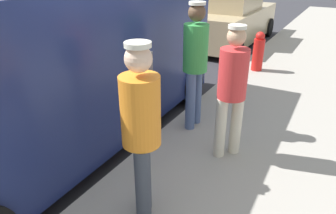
{
  "coord_description": "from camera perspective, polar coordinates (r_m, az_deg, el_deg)",
  "views": [
    {
      "loc": [
        3.1,
        -2.83,
        2.42
      ],
      "look_at": [
        1.65,
        -0.3,
        1.05
      ],
      "focal_mm": 33.68,
      "sensor_mm": 36.0,
      "label": 1
    }
  ],
  "objects": [
    {
      "name": "ground_plane",
      "position": [
        4.85,
        -15.42,
        -5.8
      ],
      "size": [
        80.0,
        80.0,
        0.0
      ],
      "primitive_type": "plane",
      "color": "#2D2D33"
    },
    {
      "name": "parking_meter_near",
      "position": [
        3.32,
        -4.51,
        3.15
      ],
      "size": [
        0.14,
        0.18,
        1.52
      ],
      "color": "gray",
      "rests_on": "sidewalk_slab"
    },
    {
      "name": "pedestrian_in_orange",
      "position": [
        2.69,
        -4.89,
        -3.61
      ],
      "size": [
        0.34,
        0.34,
        1.71
      ],
      "color": "#383D47",
      "rests_on": "sidewalk_slab"
    },
    {
      "name": "pedestrian_in_green",
      "position": [
        4.39,
        4.94,
        8.69
      ],
      "size": [
        0.34,
        0.36,
        1.78
      ],
      "color": "#4C608C",
      "rests_on": "sidewalk_slab"
    },
    {
      "name": "pedestrian_in_red",
      "position": [
        3.76,
        11.51,
        3.76
      ],
      "size": [
        0.34,
        0.34,
        1.63
      ],
      "color": "beige",
      "rests_on": "sidewalk_slab"
    },
    {
      "name": "parked_van",
      "position": [
        4.51,
        -18.26,
        7.6
      ],
      "size": [
        2.2,
        5.23,
        2.15
      ],
      "color": "navy",
      "rests_on": "ground"
    },
    {
      "name": "parked_sedan_ahead",
      "position": [
        10.22,
        10.8,
        15.35
      ],
      "size": [
        1.96,
        4.41,
        1.65
      ],
      "color": "tan",
      "rests_on": "ground"
    },
    {
      "name": "fire_hydrant",
      "position": [
        7.33,
        16.04,
        9.58
      ],
      "size": [
        0.24,
        0.24,
        0.86
      ],
      "color": "red",
      "rests_on": "sidewalk_slab"
    }
  ]
}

